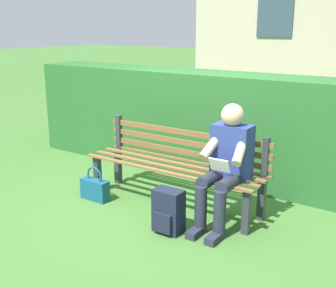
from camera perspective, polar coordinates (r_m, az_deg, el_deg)
The scene contains 6 objects.
ground at distance 4.75m, azimuth 0.68°, elevation -8.09°, with size 60.00×60.00×0.00m, color #3D6B2D.
park_bench at distance 4.65m, azimuth 1.24°, elevation -2.59°, with size 2.05×0.53×0.86m.
person_seated at distance 4.13m, azimuth 7.77°, elevation -2.46°, with size 0.44×0.73×1.20m.
hedge_backdrop at distance 5.31m, azimuth 11.07°, elevation 2.12°, with size 6.56×0.77×1.45m.
backpack at distance 4.09m, azimuth 0.04°, elevation -9.02°, with size 0.28×0.25×0.42m.
handbag at distance 4.91m, azimuth -9.76°, elevation -5.90°, with size 0.34×0.13×0.39m.
Camera 1 is at (-2.39, 3.64, 1.91)m, focal length 45.52 mm.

